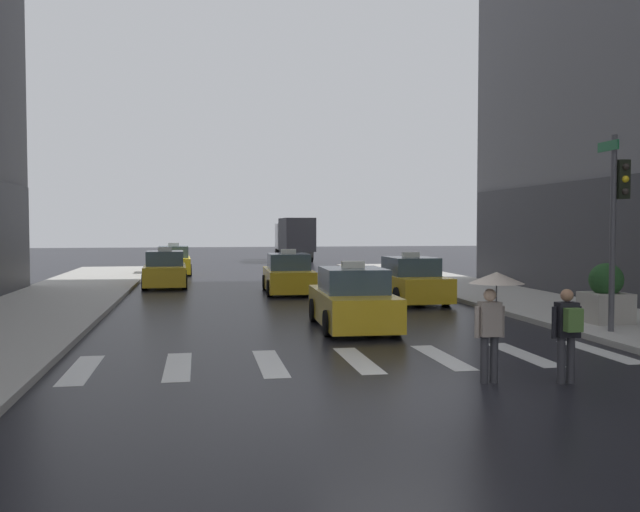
% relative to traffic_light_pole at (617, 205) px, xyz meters
% --- Properties ---
extents(ground_plane, '(160.00, 160.00, 0.00)m').
position_rel_traffic_light_pole_xyz_m(ground_plane, '(-6.89, -4.71, -3.26)').
color(ground_plane, black).
extents(crosswalk_markings, '(11.30, 2.80, 0.01)m').
position_rel_traffic_light_pole_xyz_m(crosswalk_markings, '(-6.89, -1.71, -3.25)').
color(crosswalk_markings, silver).
rests_on(crosswalk_markings, ground).
extents(traffic_light_pole, '(0.44, 0.84, 4.80)m').
position_rel_traffic_light_pole_xyz_m(traffic_light_pole, '(0.00, 0.00, 0.00)').
color(traffic_light_pole, '#47474C').
rests_on(traffic_light_pole, curb_right).
extents(taxi_lead, '(2.04, 4.59, 1.80)m').
position_rel_traffic_light_pole_xyz_m(taxi_lead, '(-6.02, 2.64, -2.53)').
color(taxi_lead, gold).
rests_on(taxi_lead, ground).
extents(taxi_second, '(1.99, 4.57, 1.80)m').
position_rel_traffic_light_pole_xyz_m(taxi_second, '(-2.56, 8.53, -2.53)').
color(taxi_second, gold).
rests_on(taxi_second, ground).
extents(taxi_third, '(2.03, 4.59, 1.80)m').
position_rel_traffic_light_pole_xyz_m(taxi_third, '(-6.48, 12.50, -2.53)').
color(taxi_third, gold).
rests_on(taxi_third, ground).
extents(taxi_fourth, '(2.03, 4.59, 1.80)m').
position_rel_traffic_light_pole_xyz_m(taxi_fourth, '(-11.58, 16.34, -2.53)').
color(taxi_fourth, gold).
rests_on(taxi_fourth, ground).
extents(taxi_fifth, '(2.03, 4.59, 1.80)m').
position_rel_traffic_light_pole_xyz_m(taxi_fifth, '(-11.47, 24.10, -2.53)').
color(taxi_fifth, yellow).
rests_on(taxi_fifth, ground).
extents(box_truck, '(2.33, 7.56, 3.35)m').
position_rel_traffic_light_pole_xyz_m(box_truck, '(-2.74, 37.51, -1.41)').
color(box_truck, '#2D2D2D').
rests_on(box_truck, ground).
extents(pedestrian_with_umbrella, '(0.96, 0.96, 1.94)m').
position_rel_traffic_light_pole_xyz_m(pedestrian_with_umbrella, '(-5.01, -4.09, -1.74)').
color(pedestrian_with_umbrella, '#333338').
rests_on(pedestrian_with_umbrella, ground).
extents(pedestrian_with_backpack, '(0.55, 0.43, 1.65)m').
position_rel_traffic_light_pole_xyz_m(pedestrian_with_backpack, '(-3.80, -4.41, -2.29)').
color(pedestrian_with_backpack, '#333338').
rests_on(pedestrian_with_backpack, ground).
extents(planter_near_corner, '(1.10, 1.10, 1.60)m').
position_rel_traffic_light_pole_xyz_m(planter_near_corner, '(0.67, 1.44, -2.38)').
color(planter_near_corner, '#A8A399').
rests_on(planter_near_corner, curb_right).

